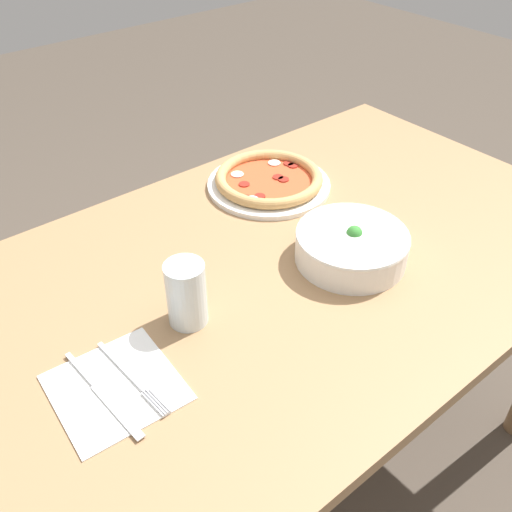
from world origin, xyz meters
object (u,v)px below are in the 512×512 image
object	(u,v)px
glass	(186,294)
knife	(99,390)
bowl	(351,245)
fork	(130,376)
pizza	(269,180)

from	to	relation	value
glass	knife	bearing A→B (deg)	12.89
bowl	fork	world-z (taller)	bowl
pizza	bowl	distance (m)	0.33
glass	pizza	bearing A→B (deg)	-147.46
pizza	bowl	bearing A→B (deg)	80.09
fork	pizza	bearing A→B (deg)	115.97
knife	bowl	bearing A→B (deg)	84.90
knife	glass	world-z (taller)	glass
fork	bowl	bearing A→B (deg)	85.59
knife	fork	bearing A→B (deg)	78.36
bowl	pizza	bearing A→B (deg)	-99.91
fork	knife	xyz separation A→B (m)	(0.05, -0.01, -0.00)
pizza	glass	bearing A→B (deg)	32.54
fork	knife	bearing A→B (deg)	-101.64
pizza	fork	bearing A→B (deg)	29.43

